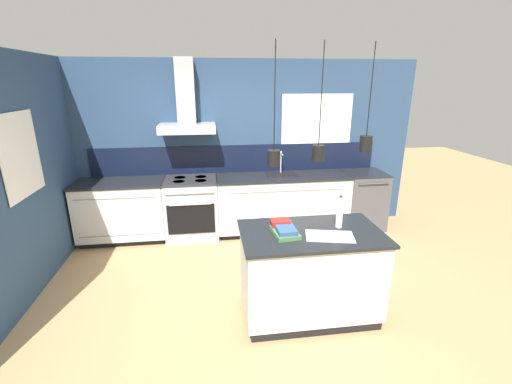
{
  "coord_description": "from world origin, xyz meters",
  "views": [
    {
      "loc": [
        -0.44,
        -3.25,
        2.29
      ],
      "look_at": [
        0.08,
        0.51,
        1.05
      ],
      "focal_mm": 24.0,
      "sensor_mm": 36.0,
      "label": 1
    }
  ],
  "objects_px": {
    "bottle_on_island": "(339,214)",
    "red_supply_box": "(280,225)",
    "dishwasher": "(362,200)",
    "book_stack": "(285,231)",
    "oven_range": "(192,208)"
  },
  "relations": [
    {
      "from": "bottle_on_island",
      "to": "book_stack",
      "type": "xyz_separation_m",
      "value": [
        -0.56,
        -0.09,
        -0.1
      ]
    },
    {
      "from": "dishwasher",
      "to": "bottle_on_island",
      "type": "bearing_deg",
      "value": -121.16
    },
    {
      "from": "oven_range",
      "to": "red_supply_box",
      "type": "height_order",
      "value": "red_supply_box"
    },
    {
      "from": "dishwasher",
      "to": "oven_range",
      "type": "bearing_deg",
      "value": -179.91
    },
    {
      "from": "oven_range",
      "to": "red_supply_box",
      "type": "distance_m",
      "value": 2.22
    },
    {
      "from": "bottle_on_island",
      "to": "oven_range",
      "type": "bearing_deg",
      "value": 127.91
    },
    {
      "from": "dishwasher",
      "to": "red_supply_box",
      "type": "xyz_separation_m",
      "value": [
        -1.77,
        -1.95,
        0.5
      ]
    },
    {
      "from": "bottle_on_island",
      "to": "red_supply_box",
      "type": "relative_size",
      "value": 1.78
    },
    {
      "from": "bottle_on_island",
      "to": "book_stack",
      "type": "bearing_deg",
      "value": -170.5
    },
    {
      "from": "oven_range",
      "to": "bottle_on_island",
      "type": "height_order",
      "value": "bottle_on_island"
    },
    {
      "from": "oven_range",
      "to": "bottle_on_island",
      "type": "relative_size",
      "value": 2.8
    },
    {
      "from": "dishwasher",
      "to": "book_stack",
      "type": "relative_size",
      "value": 2.74
    },
    {
      "from": "dishwasher",
      "to": "book_stack",
      "type": "bearing_deg",
      "value": -130.35
    },
    {
      "from": "oven_range",
      "to": "dishwasher",
      "type": "height_order",
      "value": "same"
    },
    {
      "from": "oven_range",
      "to": "bottle_on_island",
      "type": "xyz_separation_m",
      "value": [
        1.53,
        -1.97,
        0.59
      ]
    }
  ]
}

